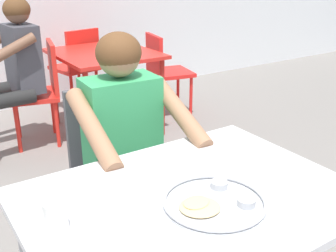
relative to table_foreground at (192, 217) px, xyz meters
name	(u,v)px	position (x,y,z in m)	size (l,w,h in m)	color
table_foreground	(192,217)	(0.00, 0.00, 0.00)	(1.07, 0.80, 0.75)	silver
thali_tray	(214,202)	(0.03, -0.08, 0.09)	(0.33, 0.33, 0.03)	#B7BABF
drinking_cup	(55,215)	(-0.43, 0.06, 0.13)	(0.07, 0.07, 0.09)	white
chair_foreground	(113,161)	(0.10, 0.82, -0.16)	(0.43, 0.44, 0.89)	#3F3F44
diner_foreground	(131,140)	(0.09, 0.59, 0.05)	(0.51, 0.57, 1.19)	#3A3A3A
table_background_red	(104,61)	(0.81, 2.40, -0.03)	(0.82, 0.92, 0.73)	red
chair_red_left	(42,86)	(0.25, 2.44, -0.18)	(0.47, 0.48, 0.86)	red
chair_red_right	(164,68)	(1.48, 2.46, -0.19)	(0.46, 0.48, 0.81)	red
chair_red_far	(78,64)	(0.80, 3.02, -0.17)	(0.46, 0.48, 0.86)	red
patron_background	(12,63)	(0.02, 2.40, 0.06)	(0.57, 0.52, 1.22)	black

